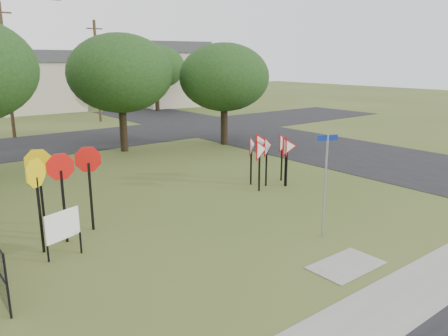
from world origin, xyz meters
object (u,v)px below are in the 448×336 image
(stop_sign_cluster, at_px, (57,175))
(info_board, at_px, (63,227))
(street_name_sign, at_px, (325,180))
(yield_sign_cluster, at_px, (271,148))

(stop_sign_cluster, bearing_deg, info_board, -106.07)
(street_name_sign, distance_m, info_board, 7.63)
(yield_sign_cluster, bearing_deg, street_name_sign, -117.95)
(street_name_sign, bearing_deg, yield_sign_cluster, 62.05)
(street_name_sign, height_order, yield_sign_cluster, street_name_sign)
(stop_sign_cluster, distance_m, info_board, 1.76)
(street_name_sign, bearing_deg, info_board, 152.84)
(street_name_sign, height_order, info_board, street_name_sign)
(yield_sign_cluster, bearing_deg, info_board, -169.85)
(street_name_sign, distance_m, yield_sign_cluster, 5.83)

